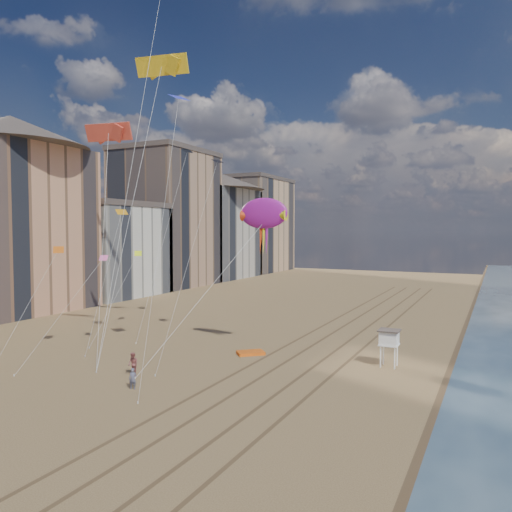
{
  "coord_description": "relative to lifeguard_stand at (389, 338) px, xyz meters",
  "views": [
    {
      "loc": [
        18.33,
        -15.72,
        11.93
      ],
      "look_at": [
        -2.1,
        26.0,
        9.5
      ],
      "focal_mm": 35.0,
      "sensor_mm": 36.0,
      "label": 1
    }
  ],
  "objects": [
    {
      "name": "wet_sand",
      "position": [
        9.13,
        12.03,
        -2.5
      ],
      "size": [
        260.0,
        260.0,
        0.0
      ],
      "primitive_type": "plane",
      "color": "#42301E",
      "rests_on": "ground"
    },
    {
      "name": "show_kite",
      "position": [
        -11.9,
        -0.45,
        10.97
      ],
      "size": [
        5.22,
        6.59,
        18.29
      ],
      "color": "#9B178D",
      "rests_on": "ground"
    },
    {
      "name": "buildings",
      "position": [
        -55.6,
        37.62,
        11.05
      ],
      "size": [
        34.72,
        131.35,
        29.0
      ],
      "color": "#C6B284",
      "rests_on": "ground"
    },
    {
      "name": "ground",
      "position": [
        -9.87,
        -27.97,
        -2.5
      ],
      "size": [
        260.0,
        260.0,
        0.0
      ],
      "primitive_type": "plane",
      "color": "brown",
      "rests_on": "ground"
    },
    {
      "name": "tracks",
      "position": [
        -7.32,
        2.03,
        -2.5
      ],
      "size": [
        7.68,
        120.0,
        0.01
      ],
      "color": "brown",
      "rests_on": "ground"
    },
    {
      "name": "grounded_kite",
      "position": [
        -12.79,
        -1.44,
        -2.36
      ],
      "size": [
        2.95,
        2.87,
        0.29
      ],
      "primitive_type": "cube",
      "rotation": [
        0.0,
        0.0,
        0.72
      ],
      "color": "orange",
      "rests_on": "ground"
    },
    {
      "name": "parafoils",
      "position": [
        -24.98,
        -0.72,
        29.17
      ],
      "size": [
        10.18,
        6.33,
        23.03
      ],
      "color": "black",
      "rests_on": "ground"
    },
    {
      "name": "lifeguard_stand",
      "position": [
        0.0,
        0.0,
        0.0
      ],
      "size": [
        1.8,
        1.8,
        3.25
      ],
      "color": "white",
      "rests_on": "ground"
    },
    {
      "name": "small_kites",
      "position": [
        -23.27,
        -3.26,
        13.83
      ],
      "size": [
        16.95,
        17.27,
        14.2
      ],
      "color": "#CE5B13",
      "rests_on": "ground"
    },
    {
      "name": "kite_flyer_b",
      "position": [
        -18.36,
        -11.89,
        -1.57
      ],
      "size": [
        1.08,
        0.95,
        1.88
      ],
      "primitive_type": "imported",
      "rotation": [
        0.0,
        0.0,
        -0.31
      ],
      "color": "brown",
      "rests_on": "ground"
    },
    {
      "name": "kite_flyer_a",
      "position": [
        -16.03,
        -14.69,
        -1.71
      ],
      "size": [
        0.68,
        0.58,
        1.58
      ],
      "primitive_type": "imported",
      "rotation": [
        0.0,
        0.0,
        0.41
      ],
      "color": "slate",
      "rests_on": "ground"
    }
  ]
}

